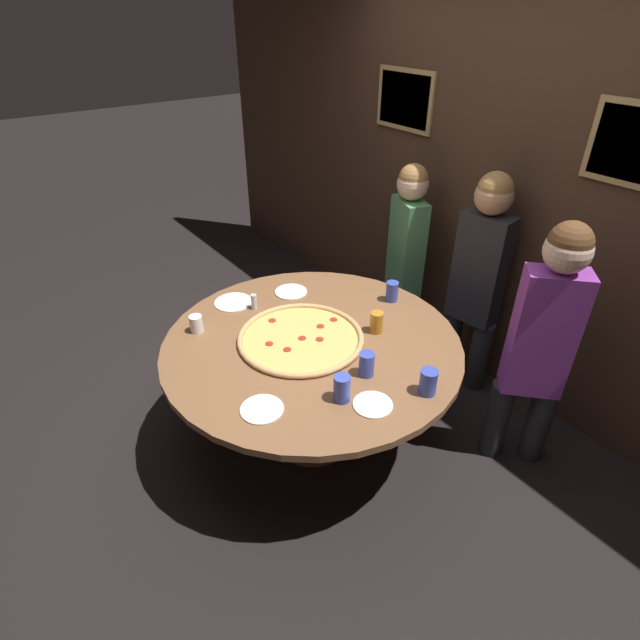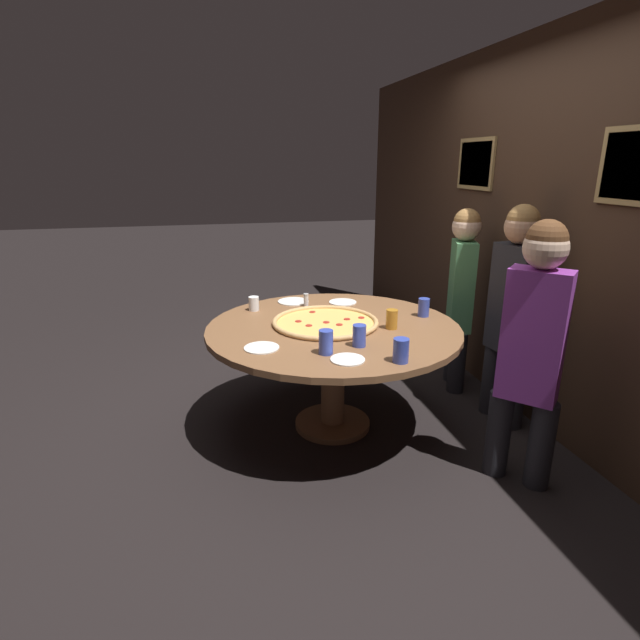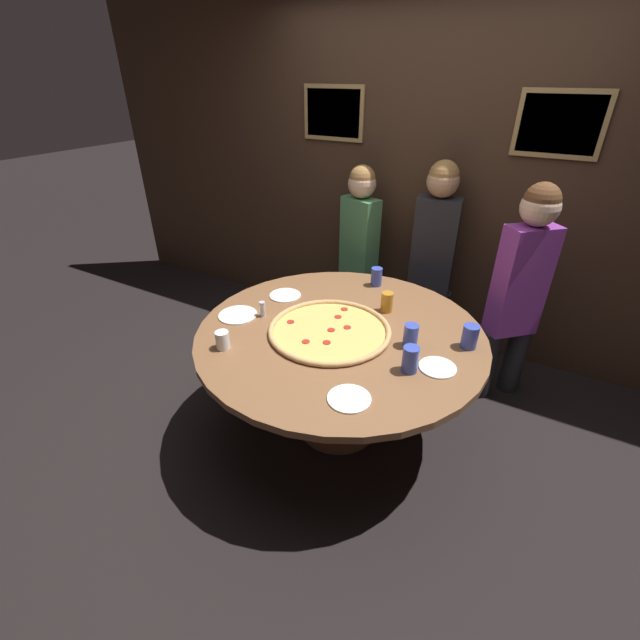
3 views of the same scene
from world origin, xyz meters
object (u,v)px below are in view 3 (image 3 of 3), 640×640
at_px(white_plate_right_side, 438,367).
at_px(white_plate_far_back, 238,315).
at_px(drink_cup_front_edge, 223,340).
at_px(drink_cup_by_shaker, 470,337).
at_px(drink_cup_near_right, 387,302).
at_px(white_plate_left_side, 349,399).
at_px(drink_cup_far_left, 411,336).
at_px(giant_pizza, 330,330).
at_px(diner_side_left, 359,245).
at_px(drink_cup_far_right, 410,359).
at_px(white_plate_near_front, 285,295).
at_px(drink_cup_near_left, 376,277).
at_px(condiment_shaker, 262,309).
at_px(dining_table, 340,348).
at_px(diner_centre_back, 519,286).
at_px(diner_far_right, 433,250).

bearing_deg(white_plate_right_side, white_plate_far_back, -176.45).
xyz_separation_m(drink_cup_front_edge, drink_cup_by_shaker, (1.15, 0.66, 0.02)).
height_order(drink_cup_near_right, white_plate_left_side, drink_cup_near_right).
distance_m(drink_cup_far_left, white_plate_far_back, 1.05).
distance_m(giant_pizza, drink_cup_front_edge, 0.60).
height_order(white_plate_left_side, diner_side_left, diner_side_left).
distance_m(drink_cup_far_right, white_plate_far_back, 1.11).
xyz_separation_m(white_plate_left_side, white_plate_near_front, (-0.83, 0.72, 0.00)).
distance_m(drink_cup_near_right, white_plate_far_back, 0.92).
height_order(drink_cup_near_left, white_plate_right_side, drink_cup_near_left).
distance_m(white_plate_near_front, condiment_shaker, 0.30).
bearing_deg(drink_cup_far_left, drink_cup_by_shaker, 27.08).
bearing_deg(dining_table, diner_side_left, 109.99).
relative_size(drink_cup_far_right, white_plate_left_side, 0.68).
bearing_deg(diner_centre_back, white_plate_far_back, -7.84).
bearing_deg(dining_table, drink_cup_by_shaker, 15.92).
xyz_separation_m(drink_cup_near_left, drink_cup_by_shaker, (0.74, -0.47, 0.00)).
height_order(drink_cup_front_edge, diner_side_left, diner_side_left).
height_order(white_plate_far_back, diner_far_right, diner_far_right).
relative_size(dining_table, drink_cup_front_edge, 16.27).
bearing_deg(drink_cup_near_right, diner_far_right, 87.91).
bearing_deg(giant_pizza, drink_cup_far_right, -13.55).
bearing_deg(white_plate_left_side, drink_cup_far_right, 64.03).
distance_m(drink_cup_by_shaker, white_plate_left_side, 0.80).
bearing_deg(giant_pizza, diner_far_right, 79.88).
bearing_deg(drink_cup_near_left, drink_cup_front_edge, -109.97).
bearing_deg(white_plate_near_front, drink_cup_near_left, 44.33).
xyz_separation_m(diner_centre_back, diner_side_left, (-1.25, 0.26, -0.04)).
bearing_deg(condiment_shaker, drink_cup_by_shaker, 13.18).
xyz_separation_m(giant_pizza, white_plate_near_front, (-0.48, 0.25, -0.01)).
relative_size(drink_cup_front_edge, diner_side_left, 0.07).
relative_size(drink_cup_near_right, white_plate_near_front, 0.61).
height_order(dining_table, drink_cup_front_edge, drink_cup_front_edge).
bearing_deg(diner_far_right, white_plate_near_front, 46.58).
bearing_deg(diner_side_left, giant_pizza, 127.23).
relative_size(drink_cup_near_right, drink_cup_near_left, 1.00).
bearing_deg(condiment_shaker, diner_side_left, 86.39).
bearing_deg(drink_cup_by_shaker, diner_centre_back, 77.81).
relative_size(drink_cup_far_left, condiment_shaker, 1.34).
bearing_deg(diner_far_right, white_plate_left_side, 86.18).
bearing_deg(dining_table, drink_cup_far_left, 7.16).
relative_size(drink_cup_near_left, diner_centre_back, 0.08).
xyz_separation_m(white_plate_right_side, white_plate_near_front, (-1.12, 0.29, 0.00)).
xyz_separation_m(condiment_shaker, diner_side_left, (0.08, 1.22, 0.03)).
bearing_deg(drink_cup_near_left, drink_cup_far_right, -57.40).
distance_m(drink_cup_far_right, drink_cup_near_left, 0.99).
height_order(drink_cup_near_right, diner_side_left, diner_side_left).
distance_m(giant_pizza, white_plate_left_side, 0.59).
bearing_deg(white_plate_near_front, drink_cup_far_left, -9.96).
height_order(white_plate_right_side, diner_far_right, diner_far_right).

